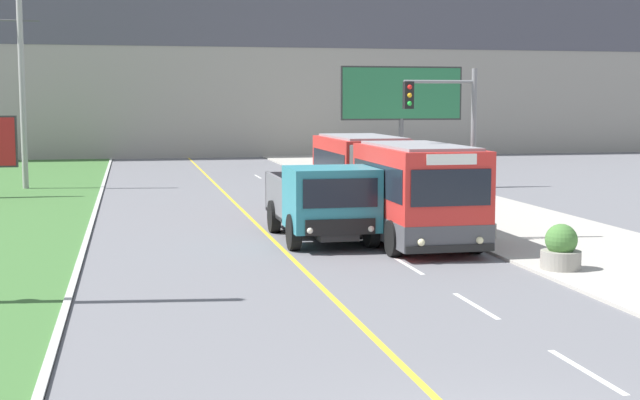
# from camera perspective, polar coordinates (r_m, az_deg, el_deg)

# --- Properties ---
(lane_marking_centre) EXTENTS (2.88, 140.00, 0.01)m
(lane_marking_centre) POSITION_cam_1_polar(r_m,az_deg,el_deg) (13.23, 9.18, -12.44)
(lane_marking_centre) COLOR gold
(lane_marking_centre) RESTS_ON ground_plane
(apartment_block_background) EXTENTS (80.00, 8.04, 23.35)m
(apartment_block_background) POSITION_cam_1_polar(r_m,az_deg,el_deg) (70.77, -8.77, 12.35)
(apartment_block_background) COLOR gray
(apartment_block_background) RESTS_ON ground_plane
(city_bus) EXTENTS (2.65, 12.05, 2.99)m
(city_bus) POSITION_cam_1_polar(r_m,az_deg,el_deg) (29.13, 4.30, 0.99)
(city_bus) COLOR red
(city_bus) RESTS_ON ground_plane
(dump_truck) EXTENTS (2.58, 6.16, 2.33)m
(dump_truck) POSITION_cam_1_polar(r_m,az_deg,el_deg) (26.52, 0.32, -0.21)
(dump_truck) COLOR black
(dump_truck) RESTS_ON ground_plane
(utility_pole_far) EXTENTS (1.80, 0.28, 9.09)m
(utility_pole_far) POSITION_cam_1_polar(r_m,az_deg,el_deg) (44.99, -18.51, 6.51)
(utility_pole_far) COLOR #9E9E99
(utility_pole_far) RESTS_ON ground_plane
(traffic_light_mast) EXTENTS (2.28, 0.32, 5.20)m
(traffic_light_mast) POSITION_cam_1_polar(r_m,az_deg,el_deg) (26.96, 8.42, 4.38)
(traffic_light_mast) COLOR slate
(traffic_light_mast) RESTS_ON ground_plane
(billboard_large) EXTENTS (6.02, 0.24, 5.87)m
(billboard_large) POSITION_cam_1_polar(r_m,az_deg,el_deg) (43.16, 5.24, 6.61)
(billboard_large) COLOR #59595B
(billboard_large) RESTS_ON ground_plane
(planter_round_near) EXTENTS (1.00, 1.00, 1.13)m
(planter_round_near) POSITION_cam_1_polar(r_m,az_deg,el_deg) (22.92, 15.17, -3.06)
(planter_round_near) COLOR gray
(planter_round_near) RESTS_ON sidewalk_right
(planter_round_second) EXTENTS (0.92, 0.92, 1.05)m
(planter_round_second) POSITION_cam_1_polar(r_m,az_deg,el_deg) (27.59, 10.28, -1.44)
(planter_round_second) COLOR gray
(planter_round_second) RESTS_ON sidewalk_right
(planter_round_third) EXTENTS (0.97, 0.97, 1.12)m
(planter_round_third) POSITION_cam_1_polar(r_m,az_deg,el_deg) (32.43, 6.94, -0.17)
(planter_round_third) COLOR gray
(planter_round_third) RESTS_ON sidewalk_right
(planter_round_far) EXTENTS (0.90, 0.90, 1.06)m
(planter_round_far) POSITION_cam_1_polar(r_m,az_deg,el_deg) (37.32, 4.16, 0.68)
(planter_round_far) COLOR gray
(planter_round_far) RESTS_ON sidewalk_right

